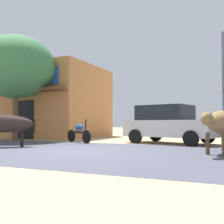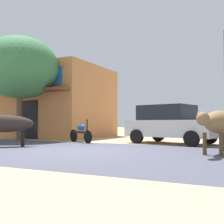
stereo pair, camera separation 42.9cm
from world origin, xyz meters
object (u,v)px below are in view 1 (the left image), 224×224
object	(u,v)px
roadside_tree	(16,67)
parked_hatchback_car	(169,124)
parked_motorcycle	(79,132)
cow_far_dark	(223,123)

from	to	relation	value
roadside_tree	parked_hatchback_car	bearing A→B (deg)	7.59
roadside_tree	parked_motorcycle	xyz separation A→B (m)	(3.84, -0.16, -3.26)
parked_hatchback_car	cow_far_dark	bearing A→B (deg)	-54.62
roadside_tree	cow_far_dark	size ratio (longest dim) A/B	1.99
parked_hatchback_car	parked_motorcycle	bearing A→B (deg)	-162.77
roadside_tree	parked_motorcycle	bearing A→B (deg)	-2.37
parked_motorcycle	cow_far_dark	distance (m)	6.47
parked_hatchback_car	cow_far_dark	xyz separation A→B (m)	(2.32, -3.27, 0.06)
cow_far_dark	parked_motorcycle	bearing A→B (deg)	161.05
roadside_tree	parked_hatchback_car	xyz separation A→B (m)	(7.62, 1.01, -2.88)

